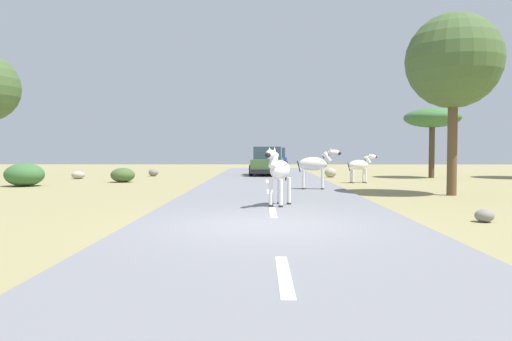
# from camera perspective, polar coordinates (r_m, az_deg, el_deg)

# --- Properties ---
(ground_plane) EXTENTS (90.00, 90.00, 0.00)m
(ground_plane) POSITION_cam_1_polar(r_m,az_deg,el_deg) (9.96, 0.87, -6.64)
(ground_plane) COLOR #8E8456
(road) EXTENTS (6.00, 64.00, 0.05)m
(road) POSITION_cam_1_polar(r_m,az_deg,el_deg) (9.96, 2.25, -6.50)
(road) COLOR slate
(road) RESTS_ON ground_plane
(lane_markings) EXTENTS (0.16, 56.00, 0.01)m
(lane_markings) POSITION_cam_1_polar(r_m,az_deg,el_deg) (8.96, 2.43, -7.31)
(lane_markings) COLOR silver
(lane_markings) RESTS_ON road
(zebra_0) EXTENTS (0.86, 1.62, 1.60)m
(zebra_0) POSITION_cam_1_polar(r_m,az_deg,el_deg) (13.25, 2.71, -0.04)
(zebra_0) COLOR silver
(zebra_0) RESTS_ON road
(zebra_2) EXTENTS (1.71, 0.58, 1.61)m
(zebra_2) POSITION_cam_1_polar(r_m,az_deg,el_deg) (19.14, 6.98, 0.70)
(zebra_2) COLOR silver
(zebra_2) RESTS_ON road
(zebra_3) EXTENTS (1.49, 0.60, 1.43)m
(zebra_3) POSITION_cam_1_polar(r_m,az_deg,el_deg) (23.91, 12.07, 0.60)
(zebra_3) COLOR silver
(zebra_3) RESTS_ON ground_plane
(car_0) EXTENTS (2.09, 4.37, 1.74)m
(car_0) POSITION_cam_1_polar(r_m,az_deg,el_deg) (39.32, 2.10, 1.31)
(car_0) COLOR #1E479E
(car_0) RESTS_ON road
(car_1) EXTENTS (2.25, 4.45, 1.74)m
(car_1) POSITION_cam_1_polar(r_m,az_deg,el_deg) (29.95, 1.41, 0.99)
(car_1) COLOR #476B38
(car_1) RESTS_ON road
(tree_1) EXTENTS (3.25, 3.25, 6.27)m
(tree_1) POSITION_cam_1_polar(r_m,az_deg,el_deg) (18.45, 22.10, 11.71)
(tree_1) COLOR brown
(tree_1) RESTS_ON ground_plane
(tree_3) EXTENTS (3.14, 3.14, 3.96)m
(tree_3) POSITION_cam_1_polar(r_m,az_deg,el_deg) (29.47, 19.90, 5.72)
(tree_3) COLOR #4C3823
(tree_3) RESTS_ON ground_plane
(bush_0) EXTENTS (1.68, 1.52, 1.01)m
(bush_0) POSITION_cam_1_polar(r_m,az_deg,el_deg) (23.50, -25.44, -0.44)
(bush_0) COLOR #386633
(bush_0) RESTS_ON ground_plane
(bush_1) EXTENTS (1.18, 1.06, 0.71)m
(bush_1) POSITION_cam_1_polar(r_m,az_deg,el_deg) (24.80, -15.31, -0.52)
(bush_1) COLOR #425B2D
(bush_1) RESTS_ON ground_plane
(rock_0) EXTENTS (0.40, 0.41, 0.28)m
(rock_0) POSITION_cam_1_polar(r_m,az_deg,el_deg) (11.73, 25.14, -4.80)
(rock_0) COLOR gray
(rock_0) RESTS_ON ground_plane
(rock_1) EXTENTS (0.73, 0.64, 0.43)m
(rock_1) POSITION_cam_1_polar(r_m,az_deg,el_deg) (28.56, -20.07, -0.49)
(rock_1) COLOR #A89E8C
(rock_1) RESTS_ON ground_plane
(rock_2) EXTENTS (0.69, 0.53, 0.54)m
(rock_2) POSITION_cam_1_polar(r_m,az_deg,el_deg) (28.70, 8.71, -0.25)
(rock_2) COLOR #A89E8C
(rock_2) RESTS_ON ground_plane
(rock_3) EXTENTS (0.59, 0.59, 0.47)m
(rock_3) POSITION_cam_1_polar(r_m,az_deg,el_deg) (30.22, -11.90, -0.21)
(rock_3) COLOR gray
(rock_3) RESTS_ON ground_plane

